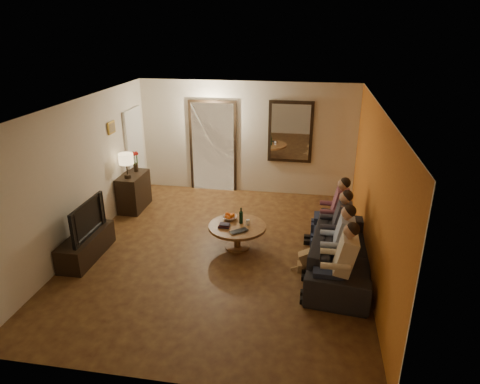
% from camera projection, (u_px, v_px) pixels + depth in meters
% --- Properties ---
extents(floor, '(5.00, 6.00, 0.01)m').
position_uv_depth(floor, '(221.00, 252.00, 7.62)').
color(floor, '#401F11').
rests_on(floor, ground).
extents(ceiling, '(5.00, 6.00, 0.01)m').
position_uv_depth(ceiling, '(218.00, 106.00, 6.65)').
color(ceiling, white).
rests_on(ceiling, back_wall).
extents(back_wall, '(5.00, 0.02, 2.60)m').
position_uv_depth(back_wall, '(247.00, 138.00, 9.88)').
color(back_wall, beige).
rests_on(back_wall, floor).
extents(front_wall, '(5.00, 0.02, 2.60)m').
position_uv_depth(front_wall, '(158.00, 286.00, 4.39)').
color(front_wall, beige).
rests_on(front_wall, floor).
extents(left_wall, '(0.02, 6.00, 2.60)m').
position_uv_depth(left_wall, '(81.00, 175.00, 7.52)').
color(left_wall, beige).
rests_on(left_wall, floor).
extents(right_wall, '(0.02, 6.00, 2.60)m').
position_uv_depth(right_wall, '(374.00, 193.00, 6.75)').
color(right_wall, beige).
rests_on(right_wall, floor).
extents(orange_accent, '(0.01, 6.00, 2.60)m').
position_uv_depth(orange_accent, '(373.00, 193.00, 6.75)').
color(orange_accent, '#CB6922').
rests_on(orange_accent, right_wall).
extents(kitchen_doorway, '(1.00, 0.06, 2.10)m').
position_uv_depth(kitchen_doorway, '(213.00, 147.00, 10.08)').
color(kitchen_doorway, '#FFE0A5').
rests_on(kitchen_doorway, floor).
extents(door_trim, '(1.12, 0.04, 2.22)m').
position_uv_depth(door_trim, '(213.00, 147.00, 10.07)').
color(door_trim, black).
rests_on(door_trim, floor).
extents(fridge_glimpse, '(0.45, 0.03, 1.70)m').
position_uv_depth(fridge_glimpse, '(224.00, 154.00, 10.10)').
color(fridge_glimpse, silver).
rests_on(fridge_glimpse, floor).
extents(mirror_frame, '(1.00, 0.05, 1.40)m').
position_uv_depth(mirror_frame, '(290.00, 132.00, 9.61)').
color(mirror_frame, black).
rests_on(mirror_frame, back_wall).
extents(mirror_glass, '(0.86, 0.02, 1.26)m').
position_uv_depth(mirror_glass, '(290.00, 132.00, 9.58)').
color(mirror_glass, white).
rests_on(mirror_glass, back_wall).
extents(white_door, '(0.06, 0.85, 2.04)m').
position_uv_depth(white_door, '(135.00, 153.00, 9.72)').
color(white_door, white).
rests_on(white_door, floor).
extents(framed_art, '(0.03, 0.28, 0.24)m').
position_uv_depth(framed_art, '(111.00, 128.00, 8.50)').
color(framed_art, '#B28C33').
rests_on(framed_art, left_wall).
extents(art_canvas, '(0.01, 0.22, 0.18)m').
position_uv_depth(art_canvas, '(112.00, 128.00, 8.50)').
color(art_canvas, brown).
rests_on(art_canvas, left_wall).
extents(dresser, '(0.45, 0.88, 0.78)m').
position_uv_depth(dresser, '(134.00, 191.00, 9.25)').
color(dresser, black).
rests_on(dresser, floor).
extents(table_lamp, '(0.30, 0.30, 0.54)m').
position_uv_depth(table_lamp, '(127.00, 166.00, 8.81)').
color(table_lamp, beige).
rests_on(table_lamp, dresser).
extents(flower_vase, '(0.14, 0.14, 0.44)m').
position_uv_depth(flower_vase, '(135.00, 162.00, 9.23)').
color(flower_vase, '#AC1812').
rests_on(flower_vase, dresser).
extents(tv_stand, '(0.45, 1.29, 0.43)m').
position_uv_depth(tv_stand, '(86.00, 246.00, 7.38)').
color(tv_stand, black).
rests_on(tv_stand, floor).
extents(tv, '(1.06, 0.14, 0.61)m').
position_uv_depth(tv, '(82.00, 219.00, 7.19)').
color(tv, black).
rests_on(tv, tv_stand).
extents(sofa, '(2.47, 1.20, 0.70)m').
position_uv_depth(sofa, '(342.00, 252.00, 6.93)').
color(sofa, black).
rests_on(sofa, floor).
extents(person_a, '(0.60, 0.40, 1.20)m').
position_uv_depth(person_a, '(340.00, 267.00, 6.03)').
color(person_a, tan).
rests_on(person_a, sofa).
extents(person_b, '(0.60, 0.40, 1.20)m').
position_uv_depth(person_b, '(338.00, 246.00, 6.58)').
color(person_b, tan).
rests_on(person_b, sofa).
extents(person_c, '(0.60, 0.40, 1.20)m').
position_uv_depth(person_c, '(337.00, 229.00, 7.12)').
color(person_c, tan).
rests_on(person_c, sofa).
extents(person_d, '(0.60, 0.40, 1.20)m').
position_uv_depth(person_d, '(335.00, 214.00, 7.67)').
color(person_d, tan).
rests_on(person_d, sofa).
extents(dog, '(0.58, 0.29, 0.56)m').
position_uv_depth(dog, '(314.00, 256.00, 6.92)').
color(dog, '#A1714A').
rests_on(dog, floor).
extents(coffee_table, '(1.29, 1.29, 0.45)m').
position_uv_depth(coffee_table, '(237.00, 237.00, 7.67)').
color(coffee_table, brown).
rests_on(coffee_table, floor).
extents(bowl, '(0.26, 0.26, 0.06)m').
position_uv_depth(bowl, '(230.00, 218.00, 7.81)').
color(bowl, white).
rests_on(bowl, coffee_table).
extents(oranges, '(0.20, 0.20, 0.08)m').
position_uv_depth(oranges, '(230.00, 214.00, 7.78)').
color(oranges, orange).
rests_on(oranges, bowl).
extents(wine_bottle, '(0.07, 0.07, 0.31)m').
position_uv_depth(wine_bottle, '(241.00, 215.00, 7.62)').
color(wine_bottle, black).
rests_on(wine_bottle, coffee_table).
extents(wine_glass, '(0.06, 0.06, 0.10)m').
position_uv_depth(wine_glass, '(248.00, 222.00, 7.59)').
color(wine_glass, silver).
rests_on(wine_glass, coffee_table).
extents(book_stack, '(0.20, 0.15, 0.07)m').
position_uv_depth(book_stack, '(224.00, 225.00, 7.52)').
color(book_stack, black).
rests_on(book_stack, coffee_table).
extents(laptop, '(0.39, 0.37, 0.03)m').
position_uv_depth(laptop, '(240.00, 232.00, 7.31)').
color(laptop, black).
rests_on(laptop, coffee_table).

